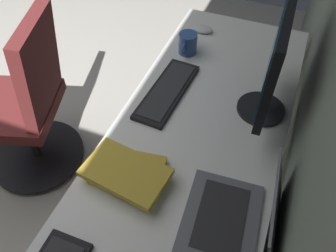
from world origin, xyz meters
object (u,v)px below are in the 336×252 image
object	(u,v)px
keyboard_main	(167,91)
coffee_mug	(188,44)
mouse_main	(203,29)
office_chair	(29,109)
laptop_leftmost	(241,217)
monitor_primary	(275,59)
book_stack_near	(127,171)

from	to	relation	value
keyboard_main	coffee_mug	size ratio (longest dim) A/B	3.30
mouse_main	office_chair	distance (m)	1.02
office_chair	laptop_leftmost	bearing A→B (deg)	73.09
keyboard_main	office_chair	world-z (taller)	office_chair
keyboard_main	mouse_main	bearing A→B (deg)	179.88
keyboard_main	monitor_primary	bearing A→B (deg)	96.94
keyboard_main	mouse_main	xyz separation A→B (m)	(-0.51, 0.00, 0.01)
monitor_primary	mouse_main	size ratio (longest dim) A/B	4.71
coffee_mug	office_chair	distance (m)	0.91
keyboard_main	mouse_main	world-z (taller)	mouse_main
laptop_leftmost	book_stack_near	world-z (taller)	laptop_leftmost
coffee_mug	office_chair	world-z (taller)	office_chair
office_chair	book_stack_near	bearing A→B (deg)	67.06
laptop_leftmost	coffee_mug	xyz separation A→B (m)	(-0.80, -0.46, -0.00)
monitor_primary	keyboard_main	xyz separation A→B (m)	(0.05, -0.40, -0.25)
keyboard_main	office_chair	distance (m)	0.81
office_chair	mouse_main	bearing A→B (deg)	130.33
keyboard_main	coffee_mug	bearing A→B (deg)	-177.07
laptop_leftmost	office_chair	size ratio (longest dim) A/B	0.34
keyboard_main	mouse_main	size ratio (longest dim) A/B	4.11
mouse_main	monitor_primary	bearing A→B (deg)	40.93
keyboard_main	book_stack_near	size ratio (longest dim) A/B	1.38
laptop_leftmost	monitor_primary	bearing A→B (deg)	-175.75
mouse_main	coffee_mug	world-z (taller)	coffee_mug
mouse_main	keyboard_main	bearing A→B (deg)	-0.12
keyboard_main	office_chair	xyz separation A→B (m)	(0.12, -0.75, -0.28)
laptop_leftmost	keyboard_main	bearing A→B (deg)	-137.77
coffee_mug	monitor_primary	bearing A→B (deg)	58.05
laptop_leftmost	keyboard_main	size ratio (longest dim) A/B	0.77
laptop_leftmost	coffee_mug	size ratio (longest dim) A/B	2.54
keyboard_main	book_stack_near	xyz separation A→B (m)	(0.45, 0.03, 0.02)
laptop_leftmost	office_chair	world-z (taller)	office_chair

